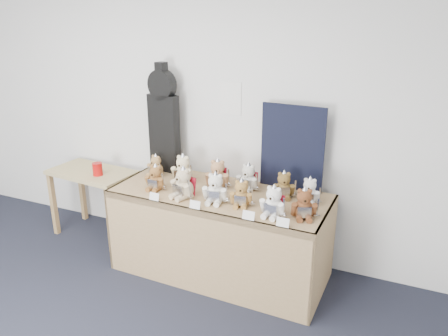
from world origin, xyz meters
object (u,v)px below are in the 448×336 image
at_px(display_table, 216,214).
at_px(guitar_case, 164,120).
at_px(teddy_back_centre_left, 218,175).
at_px(teddy_back_end, 309,192).
at_px(side_table, 93,182).
at_px(teddy_front_far_right, 273,203).
at_px(red_cup, 98,169).
at_px(teddy_front_centre, 215,189).
at_px(teddy_front_far_left, 156,179).
at_px(teddy_front_end, 304,205).
at_px(teddy_back_right, 284,186).
at_px(teddy_front_right, 241,194).
at_px(teddy_back_left, 183,170).
at_px(teddy_front_left, 183,184).
at_px(teddy_back_far_left, 156,166).
at_px(teddy_back_centre_right, 248,178).

bearing_deg(display_table, guitar_case, 153.28).
distance_m(teddy_back_centre_left, teddy_back_end, 0.84).
xyz_separation_m(side_table, teddy_front_far_right, (2.10, -0.38, 0.30)).
relative_size(red_cup, teddy_front_centre, 0.45).
distance_m(guitar_case, teddy_front_far_right, 1.48).
height_order(guitar_case, teddy_front_centre, guitar_case).
height_order(teddy_front_far_left, teddy_front_end, teddy_front_end).
relative_size(teddy_front_end, teddy_back_right, 1.06).
bearing_deg(teddy_front_far_right, display_table, 169.05).
height_order(guitar_case, red_cup, guitar_case).
xyz_separation_m(teddy_front_far_right, teddy_back_end, (0.20, 0.35, -0.01)).
xyz_separation_m(display_table, teddy_back_right, (0.54, 0.22, 0.27)).
bearing_deg(display_table, teddy_front_far_left, -171.07).
bearing_deg(teddy_front_right, red_cup, 160.06).
height_order(display_table, guitar_case, guitar_case).
distance_m(teddy_front_right, teddy_front_end, 0.52).
bearing_deg(teddy_back_left, teddy_front_far_left, -115.70).
relative_size(side_table, teddy_back_centre_left, 3.11).
distance_m(side_table, teddy_front_left, 1.37).
bearing_deg(display_table, teddy_front_far_right, -15.20).
distance_m(guitar_case, teddy_front_right, 1.19).
relative_size(teddy_front_far_left, teddy_back_far_left, 1.09).
xyz_separation_m(display_table, teddy_front_far_right, (0.57, -0.17, 0.28)).
height_order(display_table, teddy_front_far_left, teddy_front_far_left).
xyz_separation_m(teddy_front_left, teddy_front_far_right, (0.81, -0.04, -0.01)).
bearing_deg(teddy_back_centre_left, teddy_front_centre, -81.55).
bearing_deg(teddy_back_right, teddy_back_centre_left, 163.75).
bearing_deg(guitar_case, side_table, -158.00).
distance_m(red_cup, teddy_back_centre_right, 1.59).
relative_size(teddy_front_right, teddy_back_far_left, 1.08).
bearing_deg(teddy_front_centre, teddy_front_left, 175.55).
height_order(teddy_back_right, teddy_back_end, teddy_back_right).
bearing_deg(teddy_front_right, teddy_back_far_left, 150.45).
bearing_deg(red_cup, side_table, 153.43).
bearing_deg(teddy_front_right, teddy_front_centre, 173.80).
distance_m(red_cup, teddy_front_far_right, 1.98).
bearing_deg(teddy_front_right, teddy_front_end, -13.87).
distance_m(teddy_front_left, teddy_back_right, 0.86).
distance_m(teddy_back_centre_right, teddy_back_right, 0.34).
distance_m(teddy_front_end, teddy_back_end, 0.29).
xyz_separation_m(guitar_case, red_cup, (-0.65, -0.26, -0.52)).
distance_m(teddy_front_far_right, teddy_front_end, 0.23).
bearing_deg(teddy_back_centre_right, red_cup, -170.88).
height_order(teddy_front_far_left, teddy_front_right, teddy_front_far_left).
distance_m(teddy_front_far_left, teddy_back_centre_left, 0.56).
xyz_separation_m(side_table, teddy_back_centre_left, (1.46, -0.01, 0.31)).
bearing_deg(red_cup, teddy_front_centre, -9.78).
relative_size(display_table, side_table, 2.10).
xyz_separation_m(display_table, teddy_front_end, (0.80, -0.11, 0.28)).
height_order(teddy_front_far_right, teddy_back_left, teddy_back_left).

